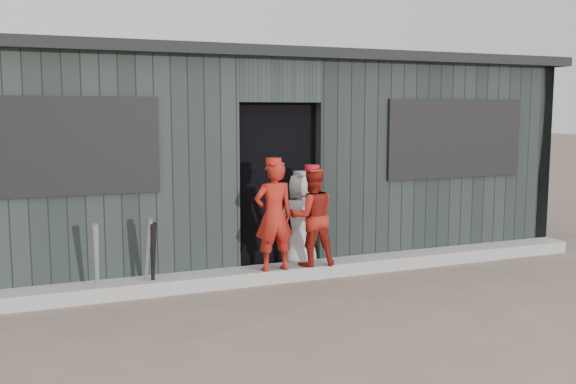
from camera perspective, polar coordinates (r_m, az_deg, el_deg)
name	(u,v)px	position (r m, az deg, el deg)	size (l,w,h in m)	color
ground	(366,328)	(5.82, 6.91, -11.90)	(80.00, 80.00, 0.00)	brown
curb	(287,272)	(7.37, -0.06, -7.13)	(8.00, 0.36, 0.15)	#999A95
bat_left	(97,263)	(6.67, -16.66, -6.05)	(0.07, 0.07, 0.81)	#97979F
bat_mid	(147,256)	(6.77, -12.38, -5.60)	(0.07, 0.07, 0.84)	gray
bat_right	(153,259)	(6.78, -11.90, -5.81)	(0.07, 0.07, 0.79)	black
player_red_left	(274,216)	(7.04, -1.27, -2.12)	(0.45, 0.29, 1.22)	#A21D14
player_red_right	(312,217)	(7.28, 2.14, -2.20)	(0.55, 0.43, 1.13)	maroon
player_grey_back	(300,221)	(7.68, 1.03, -2.64)	(0.57, 0.37, 1.18)	#B5B5B5
dugout	(240,157)	(8.75, -4.26, 3.16)	(8.30, 3.30, 2.62)	black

